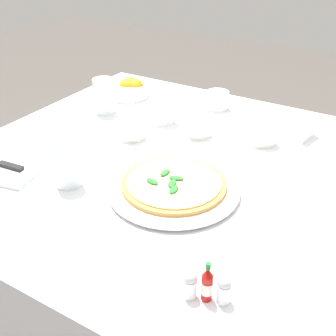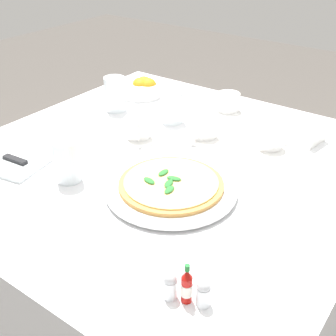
{
  "view_description": "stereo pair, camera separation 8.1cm",
  "coord_description": "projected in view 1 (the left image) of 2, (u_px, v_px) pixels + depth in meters",
  "views": [
    {
      "loc": [
        -0.56,
        0.89,
        1.32
      ],
      "look_at": [
        -0.05,
        0.06,
        0.74
      ],
      "focal_mm": 46.81,
      "sensor_mm": 36.0,
      "label": 1
    },
    {
      "loc": [
        -0.62,
        0.85,
        1.32
      ],
      "look_at": [
        -0.05,
        0.06,
        0.74
      ],
      "focal_mm": 46.81,
      "sensor_mm": 36.0,
      "label": 2
    }
  ],
  "objects": [
    {
      "name": "ground_plane",
      "position": [
        164.0,
        334.0,
        1.58
      ],
      "size": [
        8.0,
        8.0,
        0.0
      ],
      "primitive_type": "plane",
      "color": "#4C4742"
    },
    {
      "name": "dining_table",
      "position": [
        163.0,
        198.0,
        1.27
      ],
      "size": [
        1.09,
        1.09,
        0.72
      ],
      "color": "white",
      "rests_on": "ground_plane"
    },
    {
      "name": "pizza_plate",
      "position": [
        174.0,
        188.0,
        1.06
      ],
      "size": [
        0.32,
        0.32,
        0.02
      ],
      "color": "white",
      "rests_on": "dining_table"
    },
    {
      "name": "pizza",
      "position": [
        174.0,
        183.0,
        1.06
      ],
      "size": [
        0.25,
        0.25,
        0.02
      ],
      "color": "#C68E47",
      "rests_on": "pizza_plate"
    },
    {
      "name": "coffee_cup_back_corner",
      "position": [
        132.0,
        130.0,
        1.29
      ],
      "size": [
        0.13,
        0.13,
        0.07
      ],
      "color": "white",
      "rests_on": "dining_table"
    },
    {
      "name": "coffee_cup_left_edge",
      "position": [
        217.0,
        102.0,
        1.49
      ],
      "size": [
        0.13,
        0.13,
        0.07
      ],
      "color": "white",
      "rests_on": "dining_table"
    },
    {
      "name": "coffee_cup_near_left",
      "position": [
        263.0,
        135.0,
        1.27
      ],
      "size": [
        0.13,
        0.13,
        0.07
      ],
      "color": "white",
      "rests_on": "dining_table"
    },
    {
      "name": "coffee_cup_near_right",
      "position": [
        198.0,
        128.0,
        1.31
      ],
      "size": [
        0.13,
        0.13,
        0.06
      ],
      "color": "white",
      "rests_on": "dining_table"
    },
    {
      "name": "water_glass_far_right",
      "position": [
        104.0,
        98.0,
        1.46
      ],
      "size": [
        0.07,
        0.07,
        0.12
      ],
      "color": "white",
      "rests_on": "dining_table"
    },
    {
      "name": "water_glass_far_left",
      "position": [
        163.0,
        108.0,
        1.4
      ],
      "size": [
        0.07,
        0.07,
        0.1
      ],
      "color": "white",
      "rests_on": "dining_table"
    },
    {
      "name": "water_glass_right_edge",
      "position": [
        67.0,
        168.0,
        1.07
      ],
      "size": [
        0.06,
        0.06,
        0.11
      ],
      "color": "white",
      "rests_on": "dining_table"
    },
    {
      "name": "citrus_bowl",
      "position": [
        129.0,
        89.0,
        1.6
      ],
      "size": [
        0.15,
        0.15,
        0.07
      ],
      "color": "white",
      "rests_on": "dining_table"
    },
    {
      "name": "hot_sauce_bottle",
      "position": [
        207.0,
        285.0,
        0.76
      ],
      "size": [
        0.02,
        0.02,
        0.08
      ],
      "color": "#B7140F",
      "rests_on": "dining_table"
    },
    {
      "name": "salt_shaker",
      "position": [
        190.0,
        286.0,
        0.77
      ],
      "size": [
        0.03,
        0.03,
        0.06
      ],
      "color": "white",
      "rests_on": "dining_table"
    },
    {
      "name": "pepper_shaker",
      "position": [
        224.0,
        291.0,
        0.76
      ],
      "size": [
        0.03,
        0.03,
        0.06
      ],
      "color": "white",
      "rests_on": "dining_table"
    },
    {
      "name": "menu_card",
      "position": [
        310.0,
        131.0,
        1.29
      ],
      "size": [
        0.02,
        0.09,
        0.06
      ],
      "rotation": [
        0.0,
        0.0,
        4.55
      ],
      "color": "white",
      "rests_on": "dining_table"
    }
  ]
}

